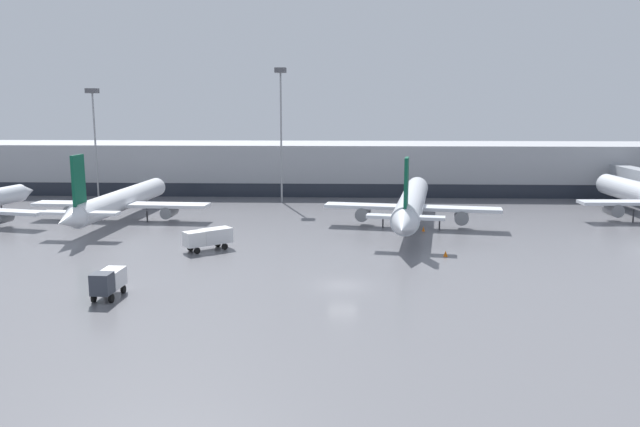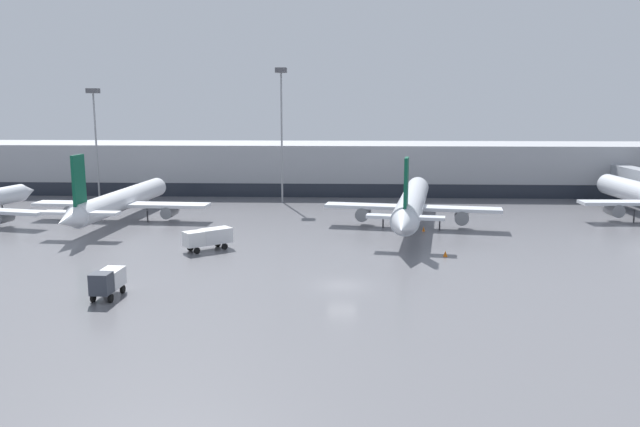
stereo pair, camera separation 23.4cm
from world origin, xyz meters
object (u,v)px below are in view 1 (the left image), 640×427
object	(u,v)px
service_truck_0	(208,237)
traffic_cone_1	(423,229)
apron_light_mast_0	(281,99)
parked_jet_3	(120,201)
traffic_cone_0	(446,254)
service_truck_2	(108,281)
parked_jet_1	(412,203)
apron_light_mast_1	(93,113)

from	to	relation	value
service_truck_0	traffic_cone_1	world-z (taller)	service_truck_0
traffic_cone_1	apron_light_mast_0	distance (m)	35.28
parked_jet_3	traffic_cone_0	world-z (taller)	parked_jet_3
service_truck_0	service_truck_2	world-z (taller)	service_truck_2
parked_jet_1	apron_light_mast_1	bearing A→B (deg)	75.22
traffic_cone_0	apron_light_mast_0	xyz separation A→B (m)	(-21.32, 36.80, 16.58)
service_truck_0	apron_light_mast_0	size ratio (longest dim) A/B	0.24
parked_jet_1	traffic_cone_0	size ratio (longest dim) A/B	60.71
parked_jet_1	parked_jet_3	distance (m)	40.35
parked_jet_3	apron_light_mast_0	xyz separation A→B (m)	(20.90, 17.57, 14.08)
parked_jet_1	apron_light_mast_0	size ratio (longest dim) A/B	1.73
service_truck_0	apron_light_mast_1	distance (m)	47.54
parked_jet_3	service_truck_0	size ratio (longest dim) A/B	6.59
parked_jet_1	apron_light_mast_0	bearing A→B (deg)	52.07
parked_jet_1	apron_light_mast_1	xyz separation A→B (m)	(-51.12, 22.77, 11.48)
apron_light_mast_0	apron_light_mast_1	xyz separation A→B (m)	(-31.81, 1.94, -2.14)
traffic_cone_0	parked_jet_3	bearing A→B (deg)	155.52
traffic_cone_1	traffic_cone_0	bearing A→B (deg)	-87.09
service_truck_2	apron_light_mast_1	xyz separation A→B (m)	(-22.32, 54.41, 13.28)
parked_jet_3	traffic_cone_0	size ratio (longest dim) A/B	56.40
parked_jet_1	service_truck_2	distance (m)	42.83
parked_jet_3	traffic_cone_0	distance (m)	46.46
parked_jet_3	apron_light_mast_0	distance (m)	30.72
parked_jet_1	service_truck_0	distance (m)	27.95
parked_jet_3	apron_light_mast_1	xyz separation A→B (m)	(-10.91, 19.51, 11.93)
parked_jet_1	apron_light_mast_0	xyz separation A→B (m)	(-19.32, 20.84, 13.62)
service_truck_2	apron_light_mast_1	world-z (taller)	apron_light_mast_1
parked_jet_1	traffic_cone_1	distance (m)	4.08
parked_jet_3	apron_light_mast_0	bearing A→B (deg)	-46.97
parked_jet_3	service_truck_2	world-z (taller)	parked_jet_3
parked_jet_3	service_truck_0	bearing A→B (deg)	-134.07
service_truck_0	traffic_cone_0	bearing A→B (deg)	136.65
apron_light_mast_0	apron_light_mast_1	world-z (taller)	apron_light_mast_0
service_truck_0	parked_jet_1	bearing A→B (deg)	171.07
parked_jet_1	service_truck_0	world-z (taller)	parked_jet_1
traffic_cone_0	apron_light_mast_1	xyz separation A→B (m)	(-53.13, 38.73, 14.44)
traffic_cone_0	traffic_cone_1	size ratio (longest dim) A/B	0.99
apron_light_mast_0	service_truck_2	bearing A→B (deg)	-100.25
traffic_cone_0	service_truck_0	bearing A→B (deg)	175.78
parked_jet_3	apron_light_mast_0	world-z (taller)	apron_light_mast_0
traffic_cone_0	service_truck_2	bearing A→B (deg)	-153.02
traffic_cone_1	parked_jet_3	bearing A→B (deg)	172.12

